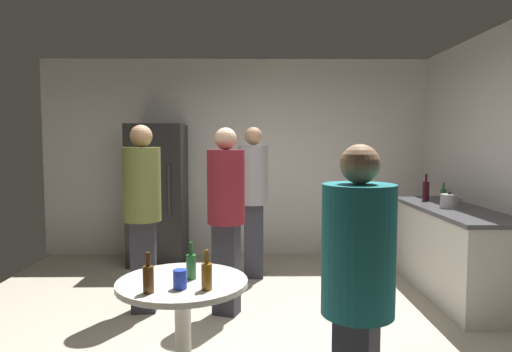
{
  "coord_description": "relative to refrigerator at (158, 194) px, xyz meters",
  "views": [
    {
      "loc": [
        0.2,
        -3.62,
        1.58
      ],
      "look_at": [
        0.24,
        0.33,
        1.28
      ],
      "focal_mm": 31.64,
      "sensor_mm": 36.0,
      "label": 1
    }
  ],
  "objects": [
    {
      "name": "beer_bottle_amber",
      "position": [
        0.95,
        -3.3,
        -0.08
      ],
      "size": [
        0.06,
        0.06,
        0.23
      ],
      "color": "#8C5919",
      "rests_on": "foreground_table"
    },
    {
      "name": "person_in_maroon_shirt",
      "position": [
        0.98,
        -1.78,
        0.1
      ],
      "size": [
        0.44,
        0.44,
        1.7
      ],
      "rotation": [
        0.0,
        0.0,
        -1.92
      ],
      "color": "#2D2D38",
      "rests_on": "ground_plane"
    },
    {
      "name": "foreground_table",
      "position": [
        0.79,
        -3.12,
        -0.27
      ],
      "size": [
        0.8,
        0.8,
        0.73
      ],
      "color": "beige",
      "rests_on": "ground_plane"
    },
    {
      "name": "beer_bottle_green",
      "position": [
        0.84,
        -3.1,
        -0.08
      ],
      "size": [
        0.06,
        0.06,
        0.23
      ],
      "color": "#26662D",
      "rests_on": "foreground_table"
    },
    {
      "name": "wine_bottle_on_counter",
      "position": [
        3.22,
        -0.71,
        0.12
      ],
      "size": [
        0.08,
        0.08,
        0.31
      ],
      "color": "#3F141E",
      "rests_on": "kitchen_counter"
    },
    {
      "name": "plastic_cup_blue",
      "position": [
        0.8,
        -3.28,
        -0.11
      ],
      "size": [
        0.08,
        0.08,
        0.11
      ],
      "primitive_type": "cylinder",
      "color": "blue",
      "rests_on": "foreground_table"
    },
    {
      "name": "person_in_teal_shirt",
      "position": [
        1.7,
        -3.77,
        0.01
      ],
      "size": [
        0.46,
        0.46,
        1.57
      ],
      "rotation": [
        0.0,
        0.0,
        2.63
      ],
      "color": "#2D2D38",
      "rests_on": "ground_plane"
    },
    {
      "name": "ground_plane",
      "position": [
        1.01,
        -2.2,
        -0.95
      ],
      "size": [
        5.2,
        5.2,
        0.1
      ],
      "primitive_type": "cube",
      "color": "#B2A893"
    },
    {
      "name": "kettle",
      "position": [
        3.24,
        -1.26,
        0.07
      ],
      "size": [
        0.24,
        0.17,
        0.18
      ],
      "color": "#B2B2B7",
      "rests_on": "kitchen_counter"
    },
    {
      "name": "refrigerator",
      "position": [
        0.0,
        0.0,
        0.0
      ],
      "size": [
        0.7,
        0.68,
        1.8
      ],
      "color": "black",
      "rests_on": "ground_plane"
    },
    {
      "name": "kitchen_counter",
      "position": [
        3.29,
        -1.23,
        -0.45
      ],
      "size": [
        0.64,
        1.98,
        0.9
      ],
      "color": "beige",
      "rests_on": "ground_plane"
    },
    {
      "name": "person_in_olive_shirt",
      "position": [
        0.21,
        -1.72,
        0.11
      ],
      "size": [
        0.37,
        0.37,
        1.73
      ],
      "rotation": [
        0.0,
        0.0,
        -1.47
      ],
      "color": "#2D2D38",
      "rests_on": "ground_plane"
    },
    {
      "name": "person_in_gray_shirt",
      "position": [
        1.24,
        -0.67,
        0.12
      ],
      "size": [
        0.35,
        0.35,
        1.74
      ],
      "rotation": [
        0.0,
        0.0,
        -1.55
      ],
      "color": "#2D2D38",
      "rests_on": "ground_plane"
    },
    {
      "name": "beer_bottle_on_counter",
      "position": [
        3.33,
        -0.91,
        0.08
      ],
      "size": [
        0.06,
        0.06,
        0.23
      ],
      "color": "#26662D",
      "rests_on": "kitchen_counter"
    },
    {
      "name": "wall_back",
      "position": [
        1.01,
        0.43,
        0.45
      ],
      "size": [
        5.32,
        0.06,
        2.7
      ],
      "primitive_type": "cube",
      "color": "silver",
      "rests_on": "ground_plane"
    },
    {
      "name": "beer_bottle_brown",
      "position": [
        0.63,
        -3.35,
        -0.08
      ],
      "size": [
        0.06,
        0.06,
        0.23
      ],
      "color": "#593314",
      "rests_on": "foreground_table"
    }
  ]
}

